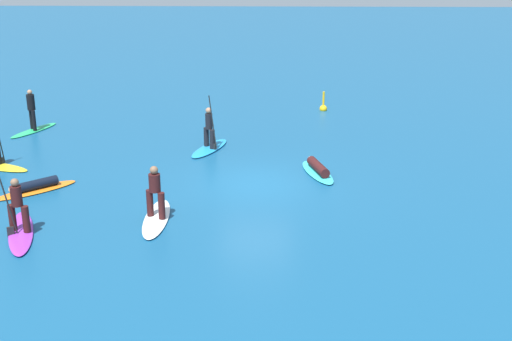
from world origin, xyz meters
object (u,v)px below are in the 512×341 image
object	(u,v)px
surfer_on_green_board	(33,118)
surfer_on_white_board	(156,207)
surfer_on_blue_board	(209,141)
marker_buoy	(323,107)
surfer_on_teal_board	(318,170)
surfer_on_purple_board	(19,222)
surfer_on_orange_board	(35,187)

from	to	relation	value
surfer_on_green_board	surfer_on_white_board	bearing A→B (deg)	60.14
surfer_on_blue_board	marker_buoy	bearing A→B (deg)	163.55
surfer_on_teal_board	surfer_on_green_board	world-z (taller)	surfer_on_green_board
surfer_on_purple_board	surfer_on_green_board	bearing A→B (deg)	178.62
surfer_on_green_board	marker_buoy	size ratio (longest dim) A/B	2.65
surfer_on_orange_board	surfer_on_green_board	xyz separation A→B (m)	(-2.54, 7.34, 0.46)
surfer_on_purple_board	surfer_on_orange_board	size ratio (longest dim) A/B	1.26
surfer_on_purple_board	marker_buoy	world-z (taller)	surfer_on_purple_board
surfer_on_orange_board	surfer_on_teal_board	world-z (taller)	surfer_on_teal_board
surfer_on_orange_board	surfer_on_teal_board	xyz separation A→B (m)	(9.70, 2.03, 0.02)
surfer_on_orange_board	surfer_on_blue_board	bearing A→B (deg)	179.46
surfer_on_teal_board	surfer_on_orange_board	bearing A→B (deg)	85.81
surfer_on_orange_board	marker_buoy	size ratio (longest dim) A/B	2.52
surfer_on_white_board	surfer_on_green_board	bearing A→B (deg)	35.11
surfer_on_orange_board	surfer_on_teal_board	bearing A→B (deg)	149.91
surfer_on_blue_board	surfer_on_white_board	distance (m)	7.23
surfer_on_purple_board	surfer_on_teal_board	xyz separation A→B (m)	(8.98, 5.51, -0.21)
surfer_on_blue_board	surfer_on_green_board	xyz separation A→B (m)	(-8.03, 2.49, 0.23)
surfer_on_teal_board	surfer_on_green_board	distance (m)	13.35
surfer_on_white_board	surfer_on_orange_board	world-z (taller)	surfer_on_white_board
surfer_on_white_board	surfer_on_teal_board	size ratio (longest dim) A/B	1.12
surfer_on_purple_board	surfer_on_green_board	world-z (taller)	surfer_on_purple_board
surfer_on_blue_board	surfer_on_teal_board	size ratio (longest dim) A/B	1.03
surfer_on_white_board	marker_buoy	distance (m)	14.94
surfer_on_blue_board	surfer_on_teal_board	xyz separation A→B (m)	(4.21, -2.81, -0.21)
surfer_on_orange_board	surfer_on_white_board	bearing A→B (deg)	110.86
marker_buoy	surfer_on_blue_board	bearing A→B (deg)	-127.71
surfer_on_green_board	surfer_on_purple_board	bearing A→B (deg)	40.80
surfer_on_purple_board	surfer_on_blue_board	bearing A→B (deg)	131.99
surfer_on_blue_board	surfer_on_teal_board	world-z (taller)	surfer_on_blue_board
surfer_on_teal_board	surfer_on_blue_board	bearing A→B (deg)	40.24
surfer_on_orange_board	surfer_on_green_board	size ratio (longest dim) A/B	0.95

